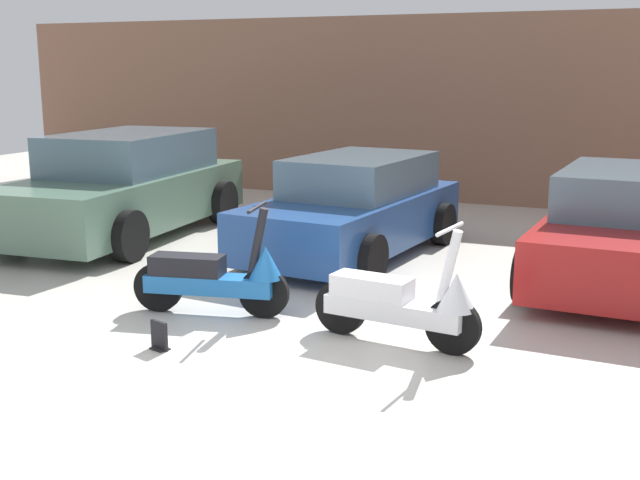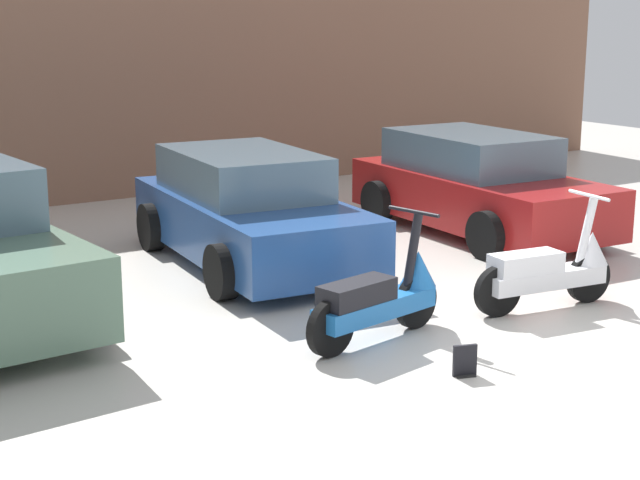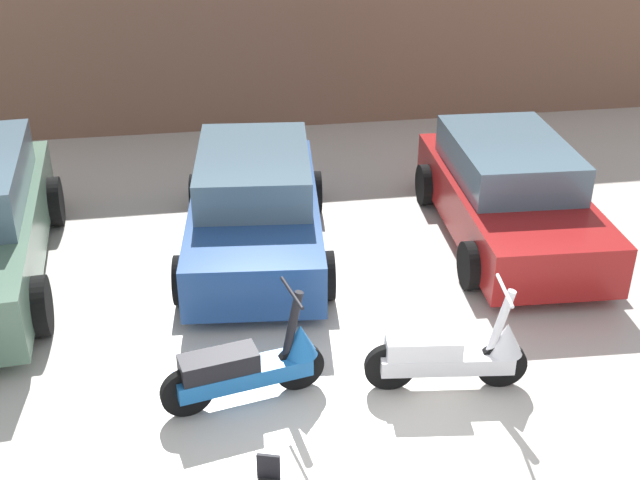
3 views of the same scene
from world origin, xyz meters
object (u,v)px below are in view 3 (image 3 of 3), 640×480
scooter_front_left (251,365)px  scooter_front_right (454,353)px  placard_near_left_scooter (269,468)px  car_rear_center (255,206)px  car_rear_right (509,193)px

scooter_front_left → scooter_front_right: scooter_front_left is taller
scooter_front_right → placard_near_left_scooter: scooter_front_right is taller
car_rear_center → placard_near_left_scooter: (-0.27, -4.11, -0.50)m
scooter_front_left → car_rear_center: bearing=72.3°
car_rear_right → placard_near_left_scooter: 5.37m
scooter_front_right → placard_near_left_scooter: 2.16m
scooter_front_left → scooter_front_right: size_ratio=1.00×
scooter_front_left → placard_near_left_scooter: 1.12m
scooter_front_left → car_rear_center: car_rear_center is taller
car_rear_right → placard_near_left_scooter: (-3.60, -3.96, -0.51)m
scooter_front_right → car_rear_center: (-1.65, 3.15, 0.22)m
scooter_front_right → car_rear_center: car_rear_center is taller
car_rear_center → car_rear_right: bearing=92.9°
placard_near_left_scooter → scooter_front_left: bearing=92.5°
scooter_front_right → placard_near_left_scooter: size_ratio=6.13×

